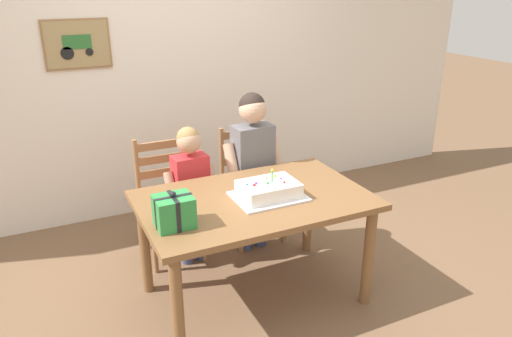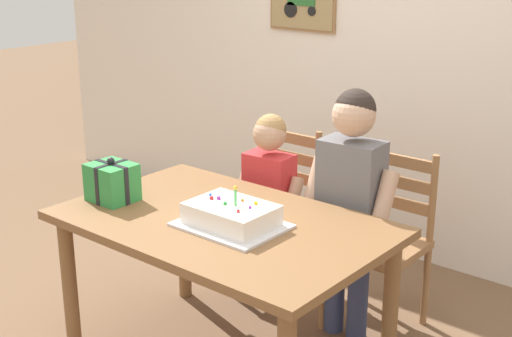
% 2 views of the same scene
% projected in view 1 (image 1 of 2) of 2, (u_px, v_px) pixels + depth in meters
% --- Properties ---
extents(ground_plane, '(20.00, 20.00, 0.00)m').
position_uv_depth(ground_plane, '(254.00, 295.00, 3.36)').
color(ground_plane, brown).
extents(back_wall, '(6.40, 0.11, 2.60)m').
position_uv_depth(back_wall, '(172.00, 67.00, 4.30)').
color(back_wall, silver).
rests_on(back_wall, ground).
extents(dining_table, '(1.44, 0.92, 0.74)m').
position_uv_depth(dining_table, '(254.00, 211.00, 3.12)').
color(dining_table, brown).
rests_on(dining_table, ground).
extents(birthday_cake, '(0.44, 0.34, 0.19)m').
position_uv_depth(birthday_cake, '(269.00, 190.00, 3.07)').
color(birthday_cake, silver).
rests_on(birthday_cake, dining_table).
extents(gift_box_red_large, '(0.21, 0.18, 0.21)m').
position_uv_depth(gift_box_red_large, '(174.00, 211.00, 2.70)').
color(gift_box_red_large, '#2D8E42').
rests_on(gift_box_red_large, dining_table).
extents(chair_left, '(0.42, 0.42, 0.92)m').
position_uv_depth(chair_left, '(169.00, 198.00, 3.73)').
color(chair_left, '#996B42').
rests_on(chair_left, ground).
extents(chair_right, '(0.42, 0.42, 0.92)m').
position_uv_depth(chair_right, '(251.00, 183.00, 4.00)').
color(chair_right, '#996B42').
rests_on(chair_right, ground).
extents(child_older, '(0.46, 0.27, 1.27)m').
position_uv_depth(child_older, '(253.00, 157.00, 3.69)').
color(child_older, '#38426B').
rests_on(child_older, ground).
extents(child_younger, '(0.39, 0.23, 1.07)m').
position_uv_depth(child_younger, '(191.00, 183.00, 3.54)').
color(child_younger, '#38426B').
rests_on(child_younger, ground).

